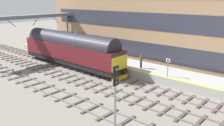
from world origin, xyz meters
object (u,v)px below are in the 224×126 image
diesel_locomotive (70,49)px  waiting_passenger (141,60)px  signal_post_near (115,93)px  platform_number_sign (168,65)px

diesel_locomotive → waiting_passenger: bearing=-73.7°
diesel_locomotive → signal_post_near: size_ratio=3.47×
diesel_locomotive → signal_post_near: signal_post_near is taller
diesel_locomotive → waiting_passenger: size_ratio=10.72×
platform_number_sign → diesel_locomotive: bearing=98.3°
diesel_locomotive → platform_number_sign: size_ratio=8.94×
diesel_locomotive → platform_number_sign: 13.62m
signal_post_near → platform_number_sign: size_ratio=2.58×
signal_post_near → platform_number_sign: signal_post_near is taller
signal_post_near → waiting_passenger: size_ratio=3.09×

